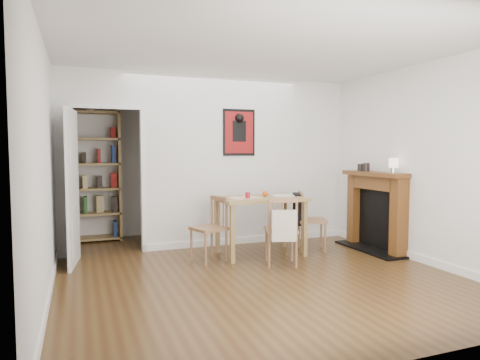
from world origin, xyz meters
name	(u,v)px	position (x,y,z in m)	size (l,w,h in m)	color
ground	(247,268)	(0.00, 0.00, 0.00)	(5.20, 5.20, 0.00)	#503719
room_shell	(220,162)	(0.10, 1.34, 1.30)	(5.20, 5.20, 5.20)	silver
dining_table	(261,204)	(0.44, 0.58, 0.72)	(1.20, 0.76, 0.82)	olive
chair_left	(209,229)	(-0.35, 0.48, 0.43)	(0.55, 0.55, 0.86)	olive
chair_right	(311,220)	(1.24, 0.57, 0.45)	(0.61, 0.57, 0.87)	olive
chair_front	(281,230)	(0.47, -0.01, 0.45)	(0.56, 0.59, 0.88)	olive
bookshelf	(92,177)	(-1.74, 2.40, 1.05)	(0.89, 0.36, 2.13)	olive
fireplace	(376,209)	(2.16, 0.25, 0.62)	(0.45, 1.25, 1.16)	brown
red_glass	(248,195)	(0.21, 0.50, 0.86)	(0.07, 0.07, 0.09)	maroon
orange_fruit	(265,194)	(0.54, 0.64, 0.86)	(0.08, 0.08, 0.08)	#DA4A0B
placemat	(243,198)	(0.19, 0.59, 0.82)	(0.44, 0.33, 0.00)	#ECE4C2
notebook	(282,195)	(0.79, 0.61, 0.82)	(0.29, 0.22, 0.01)	silver
mantel_lamp	(393,164)	(2.14, -0.12, 1.29)	(0.13, 0.13, 0.21)	silver
ceramic_jar_a	(366,167)	(2.07, 0.39, 1.22)	(0.11, 0.11, 0.13)	black
ceramic_jar_b	(360,167)	(2.09, 0.56, 1.21)	(0.09, 0.09, 0.11)	black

